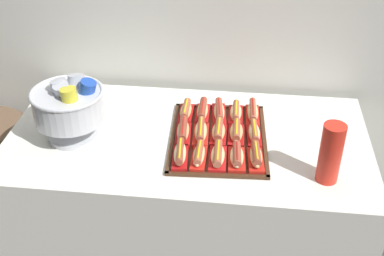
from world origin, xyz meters
name	(u,v)px	position (x,y,z in m)	size (l,w,h in m)	color
buffet_table	(188,201)	(0.00, 0.00, 0.41)	(1.55, 0.82, 0.78)	white
serving_tray	(218,138)	(0.13, -0.01, 0.79)	(0.43, 0.55, 0.01)	#472B19
hot_dog_0	(180,154)	(-0.01, -0.18, 0.82)	(0.08, 0.17, 0.06)	#B21414
hot_dog_1	(199,155)	(0.07, -0.18, 0.82)	(0.06, 0.16, 0.06)	red
hot_dog_2	(218,156)	(0.14, -0.17, 0.82)	(0.07, 0.16, 0.06)	red
hot_dog_3	(237,157)	(0.22, -0.17, 0.82)	(0.08, 0.16, 0.06)	red
hot_dog_4	(256,157)	(0.29, -0.16, 0.82)	(0.07, 0.16, 0.06)	red
hot_dog_5	(183,131)	(-0.02, -0.02, 0.82)	(0.08, 0.18, 0.06)	#B21414
hot_dog_6	(201,132)	(0.06, -0.01, 0.82)	(0.08, 0.18, 0.06)	red
hot_dog_7	(219,132)	(0.13, -0.01, 0.82)	(0.07, 0.16, 0.06)	#B21414
hot_dog_8	(236,133)	(0.21, 0.00, 0.82)	(0.07, 0.16, 0.06)	#B21414
hot_dog_9	(254,133)	(0.28, 0.00, 0.82)	(0.07, 0.16, 0.06)	#B21414
hot_dog_10	(186,111)	(-0.03, 0.15, 0.82)	(0.06, 0.16, 0.06)	#B21414
hot_dog_11	(202,111)	(0.05, 0.15, 0.82)	(0.06, 0.17, 0.06)	red
hot_dog_12	(219,112)	(0.12, 0.16, 0.82)	(0.08, 0.19, 0.06)	red
hot_dog_13	(236,113)	(0.20, 0.16, 0.82)	(0.07, 0.16, 0.06)	#B21414
hot_dog_14	(253,113)	(0.27, 0.17, 0.82)	(0.07, 0.18, 0.06)	red
punch_bowl	(69,105)	(-0.48, -0.06, 0.94)	(0.30, 0.30, 0.28)	silver
cup_stack	(331,153)	(0.56, -0.23, 0.91)	(0.09, 0.09, 0.24)	red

